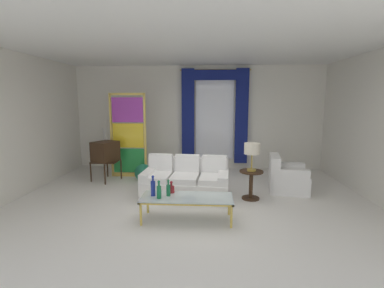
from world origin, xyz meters
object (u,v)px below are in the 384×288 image
Objects in this scene: bottle_crystal_tall at (171,189)px; peacock_figurine at (142,173)px; round_side_table at (251,182)px; bottle_amber_squat at (153,187)px; bottle_ruby_flask at (159,191)px; stained_glass_divider at (128,137)px; coffee_table at (187,199)px; couch_white_long at (186,182)px; bottle_blue_decanter at (168,189)px; vintage_tv at (105,152)px; armchair_white at (286,178)px; table_lamp_brass at (252,150)px.

peacock_figurine is (-1.01, 1.99, -0.26)m from bottle_crystal_tall.
bottle_amber_squat is at bearing -148.74° from round_side_table.
bottle_ruby_flask is at bearing -118.52° from bottle_crystal_tall.
stained_glass_divider is 1.07m from peacock_figurine.
couch_white_long is at bearing 95.32° from coffee_table.
couch_white_long is 1.54m from peacock_figurine.
bottle_crystal_tall is at bearing -99.99° from couch_white_long.
coffee_table is 5.36× the size of bottle_blue_decanter.
round_side_table is (1.54, 1.08, -0.17)m from bottle_blue_decanter.
bottle_blue_decanter is 1.89m from round_side_table.
stained_glass_divider reaches higher than couch_white_long.
stained_glass_divider reaches higher than vintage_tv.
armchair_white is 1.27m from table_lamp_brass.
round_side_table is (3.46, -1.14, -0.37)m from vintage_tv.
table_lamp_brass reaches higher than bottle_crystal_tall.
vintage_tv is at bearing 161.74° from round_side_table.
bottle_ruby_flask is at bearing -167.27° from coffee_table.
coffee_table is 0.37m from bottle_crystal_tall.
bottle_blue_decanter is 0.80× the size of bottle_amber_squat.
stained_glass_divider reaches higher than bottle_ruby_flask.
bottle_ruby_flask is 2.13m from table_lamp_brass.
bottle_crystal_tall is at bearing -147.75° from armchair_white.
round_side_table is at bearing -145.57° from armchair_white.
round_side_table is at bearing 35.80° from bottle_ruby_flask.
vintage_tv is 3.66m from table_lamp_brass.
coffee_table is 1.66m from round_side_table.
vintage_tv reaches higher than couch_white_long.
coffee_table is 7.37× the size of bottle_crystal_tall.
bottle_crystal_tall is 1.78m from round_side_table.
peacock_figurine reaches higher than coffee_table.
bottle_ruby_flask reaches higher than peacock_figurine.
bottle_amber_squat is (-0.58, 0.02, 0.18)m from coffee_table.
coffee_table is at bearing 12.73° from bottle_ruby_flask.
coffee_table is at bearing -56.64° from stained_glass_divider.
couch_white_long is 5.97× the size of bottle_ruby_flask.
bottle_crystal_tall is 0.69× the size of bottle_ruby_flask.
armchair_white is at bearing -14.23° from stained_glass_divider.
bottle_crystal_tall is 0.59× the size of bottle_amber_squat.
bottle_crystal_tall is 0.09× the size of stained_glass_divider.
round_side_table is (-0.85, -0.58, 0.07)m from armchair_white.
table_lamp_brass is (1.52, 0.91, 0.55)m from bottle_crystal_tall.
armchair_white is at bearing 32.25° from bottle_crystal_tall.
bottle_blue_decanter is 2.39m from peacock_figurine.
vintage_tv is (-2.23, 2.25, 0.35)m from coffee_table.
vintage_tv is at bearing 153.72° from couch_white_long.
peacock_figurine is at bearing -3.95° from vintage_tv.
stained_glass_divider is (-1.64, 1.46, 0.75)m from couch_white_long.
bottle_ruby_flask is at bearing -43.88° from bottle_amber_squat.
table_lamp_brass reaches higher than bottle_ruby_flask.
bottle_blue_decanter is at bearing -49.26° from vintage_tv.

